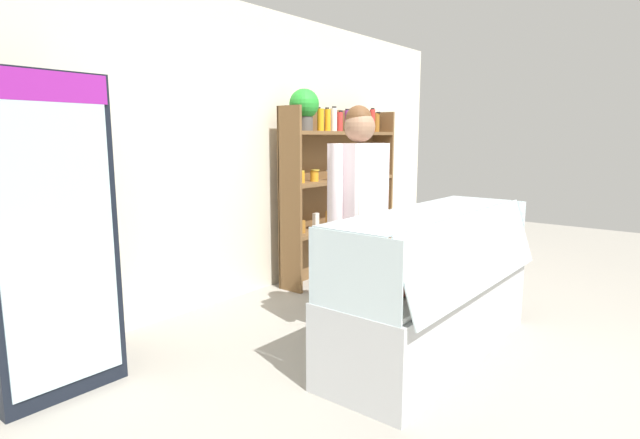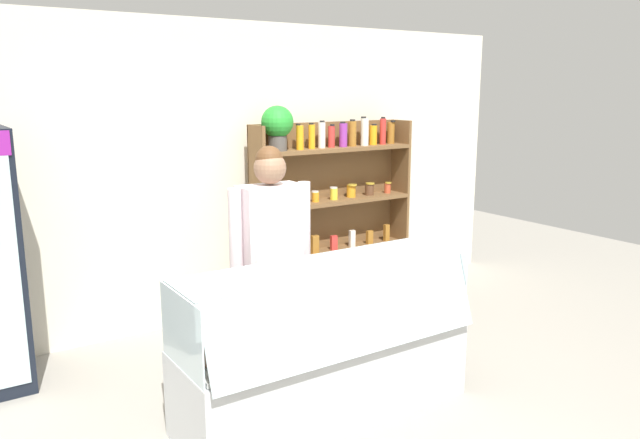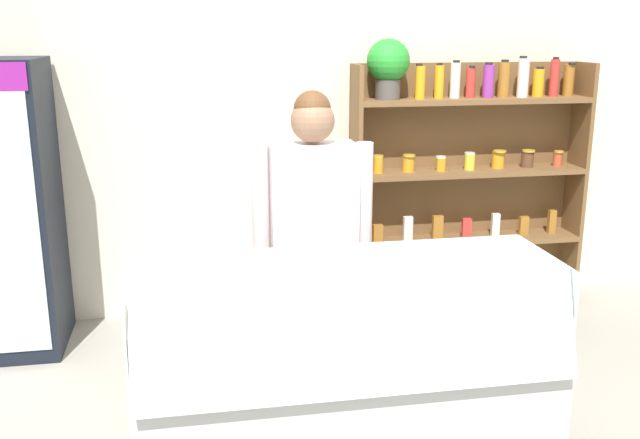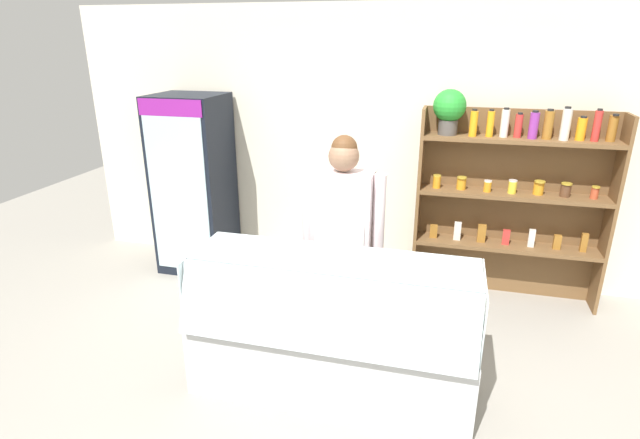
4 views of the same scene
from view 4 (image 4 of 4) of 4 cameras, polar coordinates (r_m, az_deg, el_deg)
name	(u,v)px [view 4 (image 4 of 4)]	position (r m, az deg, el deg)	size (l,w,h in m)	color
ground_plane	(349,394)	(3.76, 3.33, -19.28)	(12.00, 12.00, 0.00)	gray
back_wall	(394,147)	(5.10, 8.44, 8.20)	(6.80, 0.10, 2.70)	silver
drinks_fridge	(194,185)	(5.42, -14.21, 3.89)	(0.70, 0.66, 1.85)	black
shelving_unit	(503,185)	(4.86, 20.23, 3.75)	(1.69, 0.29, 1.96)	brown
deli_display_case	(331,351)	(3.62, 1.24, -14.75)	(1.94, 0.71, 1.01)	silver
shop_clerk	(343,226)	(3.81, 2.59, -0.76)	(0.64, 0.25, 1.73)	#2D2D38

